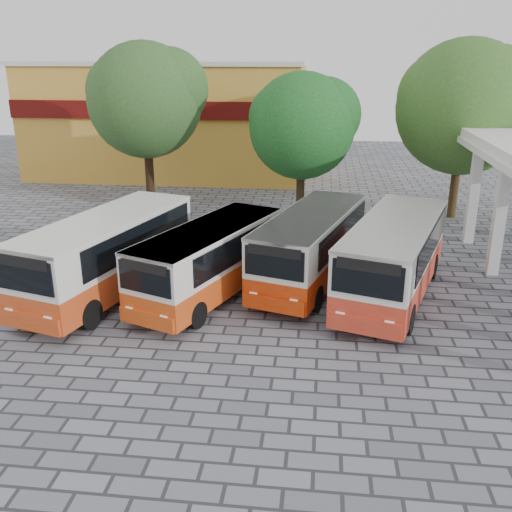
# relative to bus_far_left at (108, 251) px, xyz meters

# --- Properties ---
(ground) EXTENTS (90.00, 90.00, 0.00)m
(ground) POSITION_rel_bus_far_left_xyz_m (7.37, -2.21, -1.77)
(ground) COLOR #5B5C66
(ground) RESTS_ON ground
(shophouse_block) EXTENTS (20.40, 10.40, 8.30)m
(shophouse_block) POSITION_rel_bus_far_left_xyz_m (-3.63, 23.77, 2.39)
(shophouse_block) COLOR gold
(shophouse_block) RESTS_ON ground
(bus_far_left) EXTENTS (4.76, 8.97, 3.06)m
(bus_far_left) POSITION_rel_bus_far_left_xyz_m (0.00, 0.00, 0.00)
(bus_far_left) COLOR #BF3E13
(bus_far_left) RESTS_ON ground
(bus_centre_left) EXTENTS (4.94, 8.13, 2.74)m
(bus_centre_left) POSITION_rel_bus_far_left_xyz_m (3.87, 0.20, -0.18)
(bus_centre_left) COLOR #C7410E
(bus_centre_left) RESTS_ON ground
(bus_centre_right) EXTENTS (4.64, 8.48, 2.88)m
(bus_centre_right) POSITION_rel_bus_far_left_xyz_m (7.62, 2.10, -0.10)
(bus_centre_right) COLOR #C42D03
(bus_centre_right) RESTS_ON ground
(bus_far_right) EXTENTS (4.97, 8.92, 3.02)m
(bus_far_right) POSITION_rel_bus_far_left_xyz_m (10.71, 0.87, -0.02)
(bus_far_right) COLOR red
(bus_far_right) RESTS_ON ground
(tree_left) EXTENTS (6.69, 6.37, 9.52)m
(tree_left) POSITION_rel_bus_far_left_xyz_m (-1.91, 12.26, 4.77)
(tree_left) COLOR #321E11
(tree_left) RESTS_ON ground
(tree_middle) EXTENTS (5.91, 5.63, 7.99)m
(tree_middle) POSITION_rel_bus_far_left_xyz_m (6.85, 11.25, 3.59)
(tree_middle) COLOR #382919
(tree_middle) RESTS_ON ground
(tree_right) EXTENTS (7.55, 7.19, 9.67)m
(tree_right) POSITION_rel_bus_far_left_xyz_m (15.43, 12.96, 4.54)
(tree_right) COLOR #4A341B
(tree_right) RESTS_ON ground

